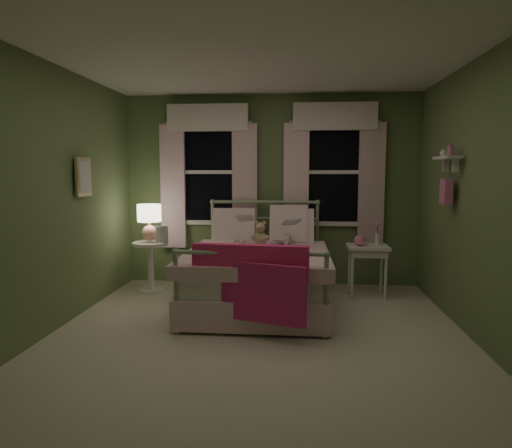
# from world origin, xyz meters

# --- Properties ---
(room_shell) EXTENTS (4.20, 4.20, 4.20)m
(room_shell) POSITION_xyz_m (0.00, 0.00, 1.30)
(room_shell) COLOR silver
(room_shell) RESTS_ON ground
(bed) EXTENTS (1.58, 2.04, 1.18)m
(bed) POSITION_xyz_m (-0.07, 0.98, 0.38)
(bed) COLOR white
(bed) RESTS_ON ground
(pink_throw) EXTENTS (1.10, 0.39, 0.71)m
(pink_throw) POSITION_xyz_m (-0.07, -0.04, 0.61)
(pink_throw) COLOR #EA2D70
(pink_throw) RESTS_ON bed
(child_left) EXTENTS (0.28, 0.22, 0.69)m
(child_left) POSITION_xyz_m (-0.35, 1.41, 0.92)
(child_left) COLOR #F7D1DD
(child_left) RESTS_ON bed
(child_right) EXTENTS (0.41, 0.37, 0.68)m
(child_right) POSITION_xyz_m (0.21, 1.41, 0.91)
(child_right) COLOR #F7D1DD
(child_right) RESTS_ON bed
(book_left) EXTENTS (0.20, 0.12, 0.26)m
(book_left) POSITION_xyz_m (-0.35, 1.16, 0.96)
(book_left) COLOR beige
(book_left) RESTS_ON child_left
(book_right) EXTENTS (0.22, 0.16, 0.26)m
(book_right) POSITION_xyz_m (0.21, 1.16, 0.92)
(book_right) COLOR beige
(book_right) RESTS_ON child_right
(teddy_bear) EXTENTS (0.22, 0.18, 0.30)m
(teddy_bear) POSITION_xyz_m (-0.07, 1.25, 0.79)
(teddy_bear) COLOR tan
(teddy_bear) RESTS_ON bed
(nightstand_left) EXTENTS (0.46, 0.46, 0.65)m
(nightstand_left) POSITION_xyz_m (-1.53, 1.50, 0.42)
(nightstand_left) COLOR white
(nightstand_left) RESTS_ON ground
(table_lamp) EXTENTS (0.30, 0.30, 0.47)m
(table_lamp) POSITION_xyz_m (-1.53, 1.50, 0.95)
(table_lamp) COLOR tan
(table_lamp) RESTS_ON nightstand_left
(book_nightstand) EXTENTS (0.17, 0.23, 0.02)m
(book_nightstand) POSITION_xyz_m (-1.43, 1.42, 0.66)
(book_nightstand) COLOR beige
(book_nightstand) RESTS_ON nightstand_left
(nightstand_right) EXTENTS (0.50, 0.40, 0.64)m
(nightstand_right) POSITION_xyz_m (1.24, 1.49, 0.55)
(nightstand_right) COLOR white
(nightstand_right) RESTS_ON ground
(pink_toy) EXTENTS (0.14, 0.19, 0.14)m
(pink_toy) POSITION_xyz_m (1.14, 1.48, 0.71)
(pink_toy) COLOR pink
(pink_toy) RESTS_ON nightstand_right
(bud_vase) EXTENTS (0.06, 0.06, 0.28)m
(bud_vase) POSITION_xyz_m (1.36, 1.54, 0.79)
(bud_vase) COLOR white
(bud_vase) RESTS_ON nightstand_right
(window_left) EXTENTS (1.34, 0.13, 1.96)m
(window_left) POSITION_xyz_m (-0.85, 2.03, 1.62)
(window_left) COLOR black
(window_left) RESTS_ON room_shell
(window_right) EXTENTS (1.34, 0.13, 1.96)m
(window_right) POSITION_xyz_m (0.85, 2.03, 1.62)
(window_right) COLOR black
(window_right) RESTS_ON room_shell
(wall_shelf) EXTENTS (0.15, 0.50, 0.60)m
(wall_shelf) POSITION_xyz_m (1.90, 0.70, 1.52)
(wall_shelf) COLOR white
(wall_shelf) RESTS_ON room_shell
(framed_picture) EXTENTS (0.03, 0.32, 0.42)m
(framed_picture) POSITION_xyz_m (-1.95, 0.60, 1.50)
(framed_picture) COLOR beige
(framed_picture) RESTS_ON room_shell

